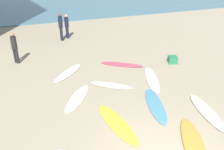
{
  "coord_description": "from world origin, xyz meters",
  "views": [
    {
      "loc": [
        -3.07,
        -3.28,
        4.55
      ],
      "look_at": [
        0.57,
        4.98,
        0.3
      ],
      "focal_mm": 36.8,
      "sensor_mm": 36.0,
      "label": 1
    }
  ],
  "objects_px": {
    "surfboard_3": "(77,98)",
    "beachgoer_near": "(67,25)",
    "surfboard_4": "(152,79)",
    "surfboard_6": "(155,105)",
    "surfboard_1": "(68,73)",
    "surfboard_2": "(194,145)",
    "surfboard_5": "(117,123)",
    "surfboard_8": "(112,85)",
    "beachgoer_mid": "(14,46)",
    "surfboard_0": "(206,111)",
    "surfboard_7": "(122,65)",
    "beachgoer_far": "(61,25)",
    "beach_cooler": "(173,60)"
  },
  "relations": [
    {
      "from": "surfboard_3",
      "to": "beachgoer_near",
      "type": "height_order",
      "value": "beachgoer_near"
    },
    {
      "from": "surfboard_4",
      "to": "surfboard_6",
      "type": "xyz_separation_m",
      "value": [
        -1.05,
        -1.85,
        0.01
      ]
    },
    {
      "from": "surfboard_1",
      "to": "beachgoer_near",
      "type": "xyz_separation_m",
      "value": [
        1.46,
        5.92,
        0.88
      ]
    },
    {
      "from": "beachgoer_near",
      "to": "surfboard_6",
      "type": "bearing_deg",
      "value": -0.2
    },
    {
      "from": "surfboard_2",
      "to": "surfboard_5",
      "type": "relative_size",
      "value": 1.07
    },
    {
      "from": "surfboard_2",
      "to": "surfboard_8",
      "type": "bearing_deg",
      "value": 127.91
    },
    {
      "from": "surfboard_1",
      "to": "surfboard_3",
      "type": "height_order",
      "value": "surfboard_1"
    },
    {
      "from": "surfboard_5",
      "to": "surfboard_6",
      "type": "bearing_deg",
      "value": -170.64
    },
    {
      "from": "surfboard_1",
      "to": "beachgoer_mid",
      "type": "xyz_separation_m",
      "value": [
        -2.1,
        2.39,
        0.86
      ]
    },
    {
      "from": "surfboard_1",
      "to": "surfboard_6",
      "type": "bearing_deg",
      "value": -16.41
    },
    {
      "from": "surfboard_0",
      "to": "surfboard_7",
      "type": "xyz_separation_m",
      "value": [
        -0.82,
        4.97,
        -0.01
      ]
    },
    {
      "from": "beachgoer_far",
      "to": "surfboard_4",
      "type": "bearing_deg",
      "value": -165.16
    },
    {
      "from": "surfboard_6",
      "to": "surfboard_1",
      "type": "bearing_deg",
      "value": -41.48
    },
    {
      "from": "surfboard_5",
      "to": "beach_cooler",
      "type": "height_order",
      "value": "beach_cooler"
    },
    {
      "from": "surfboard_6",
      "to": "surfboard_5",
      "type": "bearing_deg",
      "value": 32.89
    },
    {
      "from": "surfboard_2",
      "to": "beach_cooler",
      "type": "distance_m",
      "value": 6.27
    },
    {
      "from": "beachgoer_near",
      "to": "beach_cooler",
      "type": "bearing_deg",
      "value": 25.08
    },
    {
      "from": "surfboard_6",
      "to": "beachgoer_mid",
      "type": "height_order",
      "value": "beachgoer_mid"
    },
    {
      "from": "surfboard_4",
      "to": "surfboard_6",
      "type": "relative_size",
      "value": 1.1
    },
    {
      "from": "surfboard_3",
      "to": "surfboard_6",
      "type": "bearing_deg",
      "value": -177.57
    },
    {
      "from": "surfboard_1",
      "to": "surfboard_2",
      "type": "distance_m",
      "value": 6.55
    },
    {
      "from": "beachgoer_near",
      "to": "surfboard_2",
      "type": "bearing_deg",
      "value": -1.87
    },
    {
      "from": "surfboard_3",
      "to": "surfboard_8",
      "type": "height_order",
      "value": "surfboard_8"
    },
    {
      "from": "surfboard_8",
      "to": "surfboard_5",
      "type": "bearing_deg",
      "value": 21.05
    },
    {
      "from": "beach_cooler",
      "to": "surfboard_8",
      "type": "bearing_deg",
      "value": -164.46
    },
    {
      "from": "surfboard_3",
      "to": "surfboard_4",
      "type": "xyz_separation_m",
      "value": [
        3.5,
        0.24,
        -0.0
      ]
    },
    {
      "from": "surfboard_4",
      "to": "beachgoer_far",
      "type": "height_order",
      "value": "beachgoer_far"
    },
    {
      "from": "beach_cooler",
      "to": "beachgoer_far",
      "type": "bearing_deg",
      "value": 124.37
    },
    {
      "from": "surfboard_0",
      "to": "surfboard_3",
      "type": "relative_size",
      "value": 1.06
    },
    {
      "from": "beachgoer_near",
      "to": "beach_cooler",
      "type": "xyz_separation_m",
      "value": [
        3.88,
        -6.81,
        -0.74
      ]
    },
    {
      "from": "surfboard_4",
      "to": "surfboard_1",
      "type": "bearing_deg",
      "value": -10.04
    },
    {
      "from": "surfboard_5",
      "to": "surfboard_1",
      "type": "bearing_deg",
      "value": -87.64
    },
    {
      "from": "surfboard_5",
      "to": "surfboard_0",
      "type": "bearing_deg",
      "value": 164.2
    },
    {
      "from": "surfboard_2",
      "to": "beachgoer_far",
      "type": "distance_m",
      "value": 11.84
    },
    {
      "from": "surfboard_6",
      "to": "beach_cooler",
      "type": "distance_m",
      "value": 4.42
    },
    {
      "from": "surfboard_1",
      "to": "surfboard_2",
      "type": "xyz_separation_m",
      "value": [
        2.04,
        -6.23,
        0.01
      ]
    },
    {
      "from": "surfboard_3",
      "to": "surfboard_5",
      "type": "bearing_deg",
      "value": 145.37
    },
    {
      "from": "surfboard_5",
      "to": "surfboard_7",
      "type": "height_order",
      "value": "surfboard_5"
    },
    {
      "from": "surfboard_5",
      "to": "surfboard_6",
      "type": "height_order",
      "value": "surfboard_5"
    },
    {
      "from": "surfboard_4",
      "to": "surfboard_6",
      "type": "bearing_deg",
      "value": 83.82
    },
    {
      "from": "surfboard_4",
      "to": "beach_cooler",
      "type": "height_order",
      "value": "beach_cooler"
    },
    {
      "from": "surfboard_2",
      "to": "surfboard_5",
      "type": "xyz_separation_m",
      "value": [
        -1.55,
        1.8,
        -0.01
      ]
    },
    {
      "from": "surfboard_1",
      "to": "beach_cooler",
      "type": "height_order",
      "value": "beach_cooler"
    },
    {
      "from": "surfboard_1",
      "to": "beach_cooler",
      "type": "xyz_separation_m",
      "value": [
        5.34,
        -0.9,
        0.14
      ]
    },
    {
      "from": "beachgoer_mid",
      "to": "beachgoer_far",
      "type": "bearing_deg",
      "value": -77.59
    },
    {
      "from": "surfboard_7",
      "to": "beachgoer_far",
      "type": "height_order",
      "value": "beachgoer_far"
    },
    {
      "from": "surfboard_0",
      "to": "beach_cooler",
      "type": "xyz_separation_m",
      "value": [
        1.73,
        4.18,
        0.14
      ]
    },
    {
      "from": "surfboard_2",
      "to": "beachgoer_far",
      "type": "bearing_deg",
      "value": 124.35
    },
    {
      "from": "surfboard_3",
      "to": "surfboard_8",
      "type": "xyz_separation_m",
      "value": [
        1.61,
        0.41,
        0.01
      ]
    },
    {
      "from": "surfboard_3",
      "to": "beach_cooler",
      "type": "bearing_deg",
      "value": -129.1
    }
  ]
}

